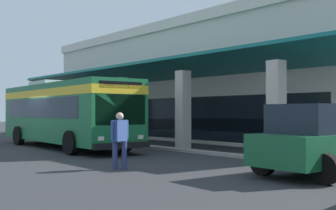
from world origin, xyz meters
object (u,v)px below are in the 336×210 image
Objects in this scene: parked_suv_green at (328,138)px; potted_palm at (61,125)px; pedestrian at (120,137)px; transit_bus at (64,110)px.

parked_suv_green is 1.75× the size of potted_palm.
parked_suv_green is at bearing -7.64° from potted_palm.
parked_suv_green reaches higher than pedestrian.
transit_bus is at bearing 165.11° from pedestrian.
potted_palm is at bearing 159.69° from pedestrian.
pedestrian is 0.63× the size of potted_palm.
transit_bus is at bearing -24.44° from potted_palm.
pedestrian is at bearing -139.92° from parked_suv_green.
pedestrian is 20.56m from potted_palm.
pedestrian is at bearing -14.89° from transit_bus.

